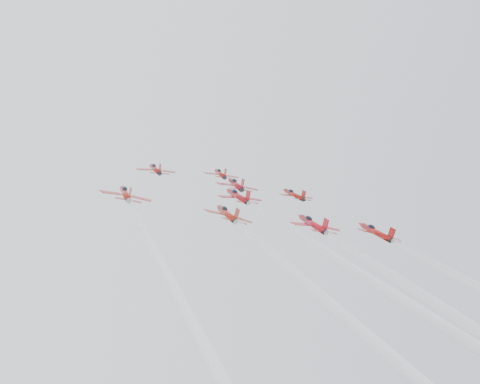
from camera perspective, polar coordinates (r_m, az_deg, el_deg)
name	(u,v)px	position (r m, az deg, el deg)	size (l,w,h in m)	color
jet_lead	(220,174)	(162.53, -1.70, 1.58)	(8.96, 10.99, 8.50)	maroon
jet_row2_left	(155,169)	(146.73, -7.24, 1.97)	(8.70, 10.66, 8.25)	maroon
jet_row2_center	(236,184)	(150.36, -0.35, 0.65)	(10.04, 12.31, 9.52)	maroon
jet_row2_right	(294,194)	(156.62, 4.64, -0.21)	(8.62, 10.56, 8.17)	maroon
jet_center	(336,270)	(93.75, 8.16, -6.58)	(9.49, 83.03, 63.55)	#A30F16
jet_rear_farleft	(180,281)	(71.89, -5.18, -7.57)	(8.80, 77.01, 58.94)	#A51E0F
jet_rear_left	(336,310)	(75.40, 8.18, -9.96)	(8.94, 78.18, 59.84)	#A1200F
jet_rear_right	(475,330)	(84.75, 19.45, -11.06)	(9.94, 86.97, 66.56)	#B1101B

